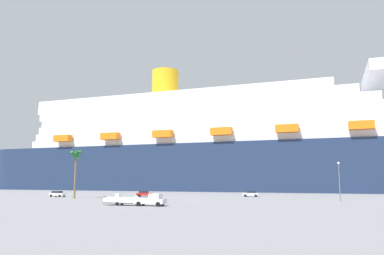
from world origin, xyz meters
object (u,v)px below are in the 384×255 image
(parked_car_white_van, at_px, (58,194))
(parked_car_silver_sedan, at_px, (251,194))
(small_boat_on_trailer, at_px, (124,200))
(cruise_ship, at_px, (231,150))
(pickup_truck, at_px, (151,200))
(parked_car_red_hatchback, at_px, (144,194))
(palm_tree, at_px, (76,159))
(street_lamp, at_px, (339,176))

(parked_car_white_van, bearing_deg, parked_car_silver_sedan, 14.87)
(small_boat_on_trailer, bearing_deg, cruise_ship, 86.01)
(pickup_truck, height_order, parked_car_red_hatchback, pickup_truck)
(palm_tree, xyz_separation_m, street_lamp, (63.08, 3.80, -4.27))
(small_boat_on_trailer, distance_m, street_lamp, 47.33)
(palm_tree, height_order, parked_car_red_hatchback, palm_tree)
(small_boat_on_trailer, distance_m, parked_car_silver_sedan, 45.16)
(small_boat_on_trailer, height_order, palm_tree, palm_tree)
(parked_car_red_hatchback, bearing_deg, palm_tree, -134.51)
(cruise_ship, distance_m, parked_car_white_van, 77.09)
(palm_tree, relative_size, street_lamp, 1.41)
(parked_car_white_van, xyz_separation_m, parked_car_silver_sedan, (51.27, 13.62, -0.00))
(pickup_truck, bearing_deg, small_boat_on_trailer, 176.62)
(palm_tree, bearing_deg, small_boat_on_trailer, -42.08)
(small_boat_on_trailer, bearing_deg, pickup_truck, -3.38)
(pickup_truck, relative_size, palm_tree, 0.47)
(parked_car_white_van, relative_size, parked_car_red_hatchback, 0.95)
(pickup_truck, xyz_separation_m, street_lamp, (34.93, 24.68, 4.51))
(street_lamp, distance_m, parked_car_silver_sedan, 27.12)
(palm_tree, bearing_deg, parked_car_red_hatchback, 45.49)
(palm_tree, bearing_deg, street_lamp, 3.45)
(cruise_ship, bearing_deg, parked_car_silver_sedan, -75.90)
(pickup_truck, bearing_deg, cruise_ship, 89.36)
(parked_car_white_van, relative_size, parked_car_silver_sedan, 1.02)
(cruise_ship, relative_size, parked_car_silver_sedan, 57.16)
(street_lamp, xyz_separation_m, parked_car_silver_sedan, (-21.02, 16.47, -4.72))
(parked_car_red_hatchback, height_order, parked_car_silver_sedan, same)
(parked_car_white_van, bearing_deg, cruise_ship, 59.37)
(small_boat_on_trailer, bearing_deg, street_lamp, 31.14)
(street_lamp, relative_size, parked_car_silver_sedan, 1.97)
(cruise_ship, relative_size, parked_car_red_hatchback, 53.64)
(small_boat_on_trailer, distance_m, parked_car_red_hatchback, 35.44)
(pickup_truck, bearing_deg, parked_car_silver_sedan, 71.33)
(parked_car_red_hatchback, relative_size, parked_car_silver_sedan, 1.07)
(street_lamp, xyz_separation_m, parked_car_white_van, (-72.29, 2.86, -4.72))
(cruise_ship, bearing_deg, palm_tree, -112.21)
(pickup_truck, distance_m, parked_car_red_hatchback, 37.53)
(street_lamp, bearing_deg, small_boat_on_trailer, -148.86)
(small_boat_on_trailer, xyz_separation_m, parked_car_silver_sedan, (19.29, 40.83, -0.13))
(small_boat_on_trailer, relative_size, parked_car_silver_sedan, 2.05)
(pickup_truck, height_order, street_lamp, street_lamp)
(parked_car_silver_sedan, bearing_deg, parked_car_red_hatchback, -166.94)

